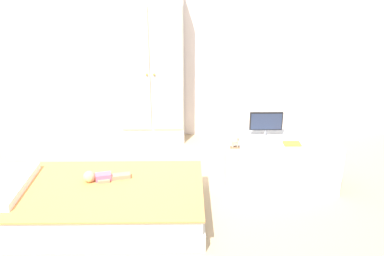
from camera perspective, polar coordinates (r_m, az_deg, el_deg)
The scene contains 10 objects.
ground_plane at distance 3.78m, azimuth -5.55°, elevation -10.02°, with size 10.00×10.00×0.02m, color tan.
back_wall at distance 4.83m, azimuth -4.67°, elevation 14.22°, with size 6.40×0.05×2.70m, color silver.
bed at distance 3.58m, azimuth -13.21°, elevation -9.85°, with size 1.80×0.99×0.26m.
pillow at distance 3.72m, azimuth -24.10°, elevation -7.16°, with size 0.32×0.71×0.06m, color white.
doll at distance 3.60m, azimuth -12.75°, elevation -6.52°, with size 0.39×0.16×0.10m.
wardrobe at distance 4.74m, azimuth -5.56°, elevation 7.81°, with size 0.72×0.32×1.68m.
tv_stand at distance 4.00m, azimuth 11.79°, elevation -4.58°, with size 1.03×0.52×0.46m, color silver.
tv_monitor at distance 3.91m, azimuth 10.12°, elevation 0.78°, with size 0.30×0.10×0.23m.
rocking_horse_toy at distance 3.65m, azimuth 6.04°, elevation -2.04°, with size 0.09×0.04×0.11m.
book_orange at distance 3.82m, azimuth 13.54°, elevation -2.11°, with size 0.15×0.10×0.01m, color orange.
Camera 1 is at (0.32, -3.21, 1.97)m, focal length 38.92 mm.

